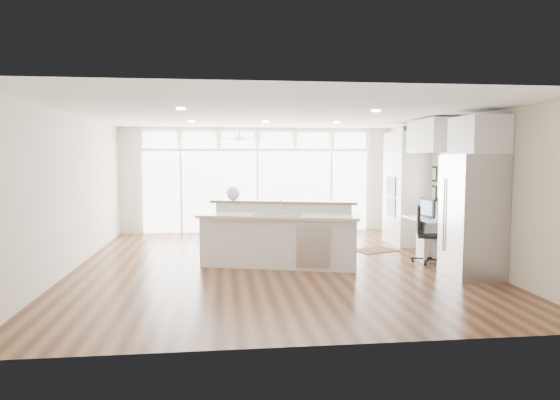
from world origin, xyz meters
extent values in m
cube|color=#3D2212|center=(0.00, 0.00, -0.01)|extent=(7.00, 8.00, 0.02)
cube|color=white|center=(0.00, 0.00, 2.70)|extent=(7.00, 8.00, 0.02)
cube|color=beige|center=(0.00, 4.00, 1.35)|extent=(7.00, 0.04, 2.70)
cube|color=beige|center=(0.00, -4.00, 1.35)|extent=(7.00, 0.04, 2.70)
cube|color=beige|center=(-3.50, 0.00, 1.35)|extent=(0.04, 8.00, 2.70)
cube|color=beige|center=(3.50, 0.00, 1.35)|extent=(0.04, 8.00, 2.70)
cube|color=silver|center=(0.00, 3.94, 1.05)|extent=(5.80, 0.06, 2.08)
cube|color=silver|center=(0.00, 3.94, 2.38)|extent=(5.90, 0.06, 0.40)
cube|color=white|center=(3.46, 0.30, 1.55)|extent=(0.04, 0.85, 0.85)
cube|color=white|center=(-0.50, 2.80, 2.48)|extent=(1.16, 1.16, 0.32)
cube|color=white|center=(0.00, 0.20, 2.68)|extent=(3.40, 3.00, 0.02)
cube|color=white|center=(3.17, 1.80, 1.25)|extent=(0.64, 1.20, 2.50)
cube|color=white|center=(3.13, 0.30, 0.38)|extent=(0.72, 1.30, 0.76)
cube|color=white|center=(3.17, 0.30, 2.35)|extent=(0.64, 1.30, 0.64)
cube|color=#AAAAAE|center=(3.11, -1.35, 1.00)|extent=(0.76, 0.90, 2.00)
cube|color=white|center=(3.17, -1.35, 2.30)|extent=(0.64, 0.90, 0.60)
cube|color=black|center=(3.46, 0.92, 1.40)|extent=(0.06, 0.22, 0.80)
cube|color=white|center=(0.09, -0.18, 0.57)|extent=(3.05, 1.83, 1.14)
cube|color=#321B10|center=(2.24, 1.04, 0.01)|extent=(1.02, 0.88, 0.01)
cube|color=black|center=(2.88, -0.25, 0.52)|extent=(0.68, 0.66, 1.05)
sphere|color=white|center=(-0.71, 0.47, 1.26)|extent=(0.33, 0.33, 0.26)
cube|color=black|center=(3.05, 0.30, 0.96)|extent=(0.16, 0.50, 0.41)
cube|color=white|center=(2.88, 0.30, 0.77)|extent=(0.15, 0.36, 0.02)
imported|color=#285524|center=(3.17, 1.80, 2.63)|extent=(0.34, 0.37, 0.25)
camera|label=1|loc=(-0.93, -8.94, 1.96)|focal=32.00mm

